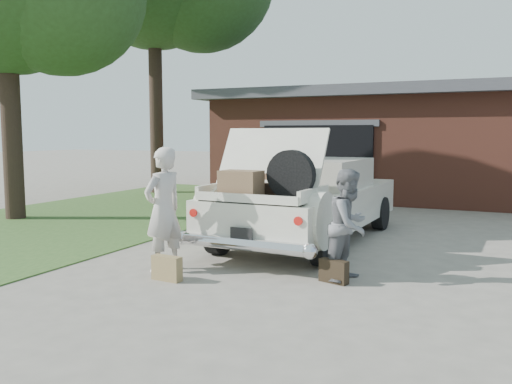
% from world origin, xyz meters
% --- Properties ---
extents(ground, '(90.00, 90.00, 0.00)m').
position_xyz_m(ground, '(0.00, 0.00, 0.00)').
color(ground, gray).
rests_on(ground, ground).
extents(grass_strip, '(6.00, 16.00, 0.02)m').
position_xyz_m(grass_strip, '(-5.50, 3.00, 0.01)').
color(grass_strip, '#2D4C1E').
rests_on(grass_strip, ground).
extents(house, '(12.80, 7.80, 3.30)m').
position_xyz_m(house, '(0.98, 11.47, 1.67)').
color(house, brown).
rests_on(house, ground).
extents(sedan, '(2.23, 5.33, 2.05)m').
position_xyz_m(sedan, '(0.12, 2.61, 0.78)').
color(sedan, beige).
rests_on(sedan, ground).
extents(woman_left, '(0.57, 0.73, 1.78)m').
position_xyz_m(woman_left, '(-1.04, -0.30, 0.89)').
color(woman_left, beige).
rests_on(woman_left, ground).
extents(woman_right, '(0.73, 0.85, 1.51)m').
position_xyz_m(woman_right, '(1.50, 0.33, 0.75)').
color(woman_right, slate).
rests_on(woman_right, ground).
extents(suitcase_left, '(0.44, 0.18, 0.33)m').
position_xyz_m(suitcase_left, '(-0.71, -0.73, 0.17)').
color(suitcase_left, '#987E4D').
rests_on(suitcase_left, ground).
extents(suitcase_right, '(0.42, 0.24, 0.31)m').
position_xyz_m(suitcase_right, '(1.37, 0.09, 0.15)').
color(suitcase_right, black).
rests_on(suitcase_right, ground).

